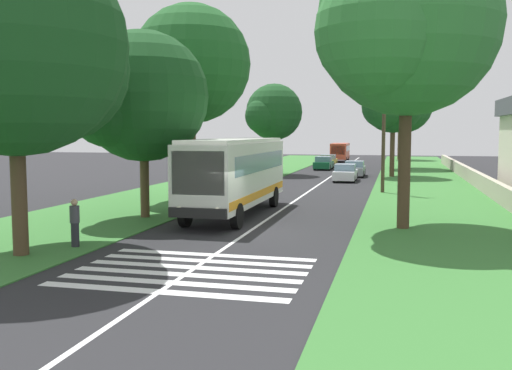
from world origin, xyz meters
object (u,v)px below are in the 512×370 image
(pedestrian, at_px, (75,222))
(trailing_car_0, at_px, (345,173))
(trailing_car_2, at_px, (324,163))
(trailing_car_3, at_px, (328,161))
(roadside_tree_left_1, at_px, (140,99))
(roadside_tree_left_2, at_px, (15,51))
(roadside_tree_right_0, at_px, (391,105))
(trailing_minibus_0, at_px, (340,150))
(roadside_tree_left_0, at_px, (273,113))
(utility_pole, at_px, (384,127))
(trailing_car_1, at_px, (355,169))
(roadside_tree_right_1, at_px, (401,106))
(coach_bus, at_px, (236,171))
(roadside_tree_left_3, at_px, (189,68))
(roadside_tree_right_2, at_px, (402,29))
(roadside_tree_right_3, at_px, (399,110))

(pedestrian, bearing_deg, trailing_car_0, -12.90)
(trailing_car_2, relative_size, trailing_car_3, 1.00)
(roadside_tree_left_1, bearing_deg, trailing_car_2, -6.22)
(pedestrian, bearing_deg, roadside_tree_left_2, 138.97)
(roadside_tree_left_1, xyz_separation_m, roadside_tree_right_0, (28.31, -11.15, 0.94))
(trailing_minibus_0, relative_size, roadside_tree_left_0, 0.70)
(utility_pole, bearing_deg, pedestrian, 154.60)
(trailing_car_0, xyz_separation_m, trailing_car_1, (5.29, -0.37, 0.00))
(trailing_car_0, distance_m, roadside_tree_right_1, 19.07)
(coach_bus, height_order, roadside_tree_left_3, roadside_tree_left_3)
(trailing_minibus_0, relative_size, roadside_tree_right_0, 0.64)
(roadside_tree_right_0, relative_size, pedestrian, 5.56)
(roadside_tree_left_3, xyz_separation_m, roadside_tree_right_2, (-8.31, -12.31, 0.34))
(roadside_tree_right_1, xyz_separation_m, roadside_tree_right_2, (-40.55, 0.25, 1.32))
(roadside_tree_right_1, height_order, roadside_tree_right_3, roadside_tree_right_1)
(trailing_car_3, bearing_deg, coach_bus, -179.74)
(roadside_tree_right_0, bearing_deg, roadside_tree_left_1, 158.51)
(roadside_tree_left_0, bearing_deg, pedestrian, -179.15)
(roadside_tree_right_0, distance_m, roadside_tree_right_2, 28.70)
(trailing_car_1, height_order, utility_pole, utility_pole)
(trailing_car_0, relative_size, trailing_car_2, 1.00)
(roadside_tree_left_0, bearing_deg, roadside_tree_left_2, 179.01)
(roadside_tree_right_3, bearing_deg, roadside_tree_right_0, 178.70)
(trailing_car_0, xyz_separation_m, roadside_tree_right_3, (38.25, -4.28, 6.54))
(trailing_car_0, xyz_separation_m, roadside_tree_right_0, (5.55, -3.54, 5.85))
(trailing_car_2, height_order, roadside_tree_right_1, roadside_tree_right_1)
(trailing_car_3, height_order, roadside_tree_left_0, roadside_tree_left_0)
(roadside_tree_right_0, bearing_deg, trailing_car_0, 147.52)
(roadside_tree_left_1, bearing_deg, pedestrian, -173.74)
(roadside_tree_left_3, relative_size, utility_pole, 1.38)
(roadside_tree_left_0, xyz_separation_m, roadside_tree_right_0, (-0.01, -10.89, 0.71))
(trailing_minibus_0, bearing_deg, roadside_tree_right_1, -149.26)
(trailing_car_2, distance_m, roadside_tree_right_3, 26.14)
(roadside_tree_left_3, xyz_separation_m, roadside_tree_right_3, (53.02, -12.38, -0.71))
(trailing_car_1, distance_m, trailing_minibus_0, 25.67)
(roadside_tree_left_3, relative_size, roadside_tree_right_1, 1.12)
(trailing_car_3, xyz_separation_m, roadside_tree_right_0, (-13.71, -7.22, 5.85))
(roadside_tree_left_2, relative_size, roadside_tree_right_1, 1.01)
(trailing_minibus_0, xyz_separation_m, roadside_tree_right_1, (-13.21, -7.85, 5.38))
(utility_pole, bearing_deg, roadside_tree_left_0, 36.62)
(roadside_tree_right_0, bearing_deg, trailing_car_3, 27.79)
(roadside_tree_left_2, distance_m, pedestrian, 6.03)
(trailing_car_2, bearing_deg, coach_bus, -179.88)
(trailing_car_3, xyz_separation_m, utility_pole, (-27.93, -6.91, 3.71))
(trailing_minibus_0, bearing_deg, trailing_car_3, 178.57)
(trailing_car_3, distance_m, pedestrian, 49.20)
(roadside_tree_left_1, relative_size, pedestrian, 5.17)
(roadside_tree_left_1, xyz_separation_m, utility_pole, (14.08, -10.83, -1.20))
(trailing_car_3, height_order, roadside_tree_right_0, roadside_tree_right_0)
(roadside_tree_right_1, bearing_deg, roadside_tree_right_2, 179.65)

